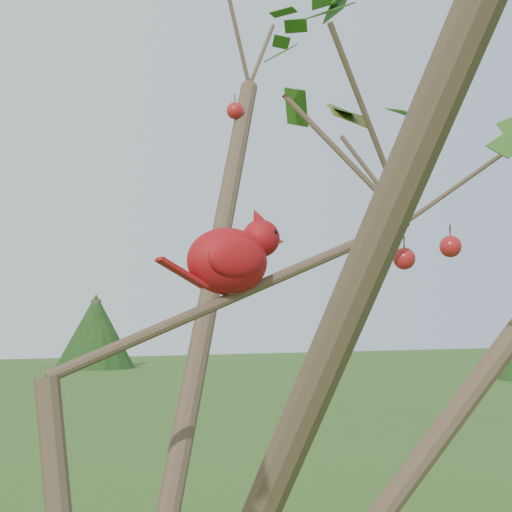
# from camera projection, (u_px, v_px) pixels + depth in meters

# --- Properties ---
(crabapple_tree) EXTENTS (2.35, 2.05, 2.95)m
(crabapple_tree) POSITION_uv_depth(u_px,v_px,m) (128.00, 252.00, 1.04)
(crabapple_tree) COLOR #453125
(crabapple_tree) RESTS_ON ground
(cardinal) EXTENTS (0.22, 0.11, 0.15)m
(cardinal) POSITION_uv_depth(u_px,v_px,m) (232.00, 258.00, 1.22)
(cardinal) COLOR #A30E18
(cardinal) RESTS_ON ground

